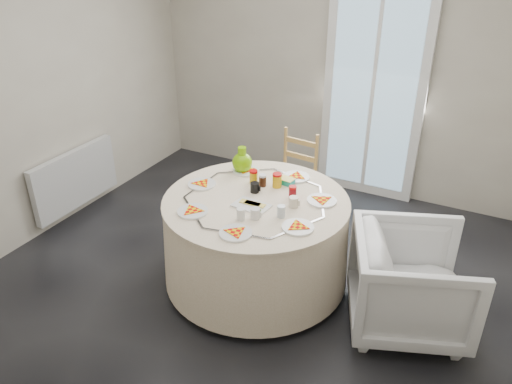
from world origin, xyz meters
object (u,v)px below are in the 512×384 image
at_px(table, 256,240).
at_px(wooden_chair, 292,175).
at_px(radiator, 75,179).
at_px(armchair, 412,279).
at_px(green_pitcher, 242,157).

bearing_deg(table, wooden_chair, 98.14).
bearing_deg(wooden_chair, radiator, -148.99).
bearing_deg(wooden_chair, armchair, -29.67).
distance_m(table, wooden_chair, 1.02).
xyz_separation_m(radiator, wooden_chair, (1.88, 0.86, 0.09)).
bearing_deg(radiator, wooden_chair, 24.63).
height_order(radiator, wooden_chair, wooden_chair).
bearing_deg(table, armchair, 2.24).
relative_size(table, armchair, 1.79).
bearing_deg(table, green_pitcher, 130.63).
distance_m(wooden_chair, green_pitcher, 0.77).
relative_size(wooden_chair, green_pitcher, 4.08).
height_order(armchair, green_pitcher, green_pitcher).
xyz_separation_m(table, wooden_chair, (-0.14, 1.00, 0.09)).
height_order(radiator, table, table).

